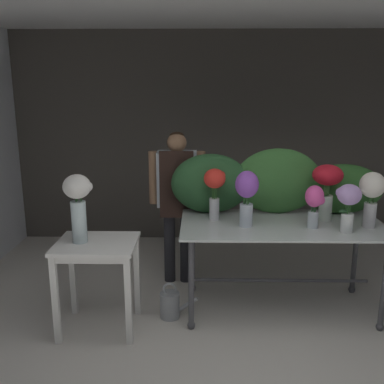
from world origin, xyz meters
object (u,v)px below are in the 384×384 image
at_px(vase_scarlet_peonies, 215,186).
at_px(watering_can, 170,304).
at_px(florist, 177,192).
at_px(vase_violet_freesia, 247,193).
at_px(vase_lilac_roses, 348,202).
at_px(vase_ivory_carnations, 372,193).
at_px(vase_white_roses_tall, 78,202).
at_px(vase_fuchsia_snapdragons, 315,203).
at_px(display_table_glass, 282,237).
at_px(vase_crimson_lilies, 328,183).
at_px(side_table_white, 97,255).

xyz_separation_m(vase_scarlet_peonies, watering_can, (-0.41, -0.28, -1.05)).
distance_m(florist, vase_violet_freesia, 0.96).
bearing_deg(vase_lilac_roses, watering_can, 177.65).
distance_m(vase_ivory_carnations, vase_white_roses_tall, 2.52).
distance_m(vase_lilac_roses, vase_scarlet_peonies, 1.17).
bearing_deg(vase_fuchsia_snapdragons, display_table_glass, 154.17).
distance_m(vase_crimson_lilies, watering_can, 1.83).
bearing_deg(display_table_glass, vase_violet_freesia, -166.06).
height_order(display_table_glass, vase_violet_freesia, vase_violet_freesia).
xyz_separation_m(side_table_white, vase_crimson_lilies, (2.05, 0.46, 0.53)).
height_order(vase_ivory_carnations, vase_crimson_lilies, vase_crimson_lilies).
height_order(vase_fuchsia_snapdragons, vase_ivory_carnations, vase_ivory_carnations).
height_order(vase_lilac_roses, vase_crimson_lilies, vase_crimson_lilies).
height_order(vase_violet_freesia, vase_white_roses_tall, vase_white_roses_tall).
xyz_separation_m(vase_lilac_roses, vase_ivory_carnations, (0.25, 0.14, 0.04)).
xyz_separation_m(display_table_glass, vase_crimson_lilies, (0.42, 0.11, 0.48)).
xyz_separation_m(florist, vase_ivory_carnations, (1.74, -0.70, 0.16)).
bearing_deg(vase_scarlet_peonies, display_table_glass, -9.62).
bearing_deg(florist, vase_lilac_roses, -29.37).
bearing_deg(vase_crimson_lilies, watering_can, -168.97).
height_order(vase_lilac_roses, watering_can, vase_lilac_roses).
xyz_separation_m(vase_white_roses_tall, watering_can, (0.74, 0.18, -1.02)).
xyz_separation_m(vase_violet_freesia, vase_white_roses_tall, (-1.42, -0.27, -0.02)).
xyz_separation_m(side_table_white, vase_ivory_carnations, (2.38, 0.26, 0.49)).
bearing_deg(vase_fuchsia_snapdragons, vase_white_roses_tall, -173.36).
bearing_deg(watering_can, vase_ivory_carnations, 2.56).
relative_size(vase_scarlet_peonies, vase_crimson_lilies, 0.92).
height_order(side_table_white, vase_crimson_lilies, vase_crimson_lilies).
height_order(vase_violet_freesia, vase_lilac_roses, vase_violet_freesia).
height_order(vase_scarlet_peonies, vase_crimson_lilies, vase_crimson_lilies).
xyz_separation_m(vase_violet_freesia, watering_can, (-0.68, -0.09, -1.04)).
distance_m(vase_fuchsia_snapdragons, watering_can, 1.60).
distance_m(side_table_white, watering_can, 0.84).
height_order(side_table_white, watering_can, side_table_white).
distance_m(vase_ivory_carnations, vase_crimson_lilies, 0.39).
bearing_deg(vase_violet_freesia, vase_fuchsia_snapdragons, -3.34).
relative_size(display_table_glass, vase_violet_freesia, 3.68).
xyz_separation_m(florist, vase_lilac_roses, (1.49, -0.84, 0.12)).
relative_size(florist, vase_ivory_carnations, 3.28).
bearing_deg(vase_violet_freesia, watering_can, -172.80).
distance_m(vase_violet_freesia, vase_crimson_lilies, 0.79).
relative_size(vase_scarlet_peonies, watering_can, 1.38).
xyz_separation_m(vase_violet_freesia, vase_fuchsia_snapdragons, (0.59, -0.03, -0.07)).
distance_m(florist, vase_crimson_lilies, 1.51).
height_order(display_table_glass, vase_lilac_roses, vase_lilac_roses).
xyz_separation_m(display_table_glass, vase_white_roses_tall, (-1.76, -0.35, 0.42)).
bearing_deg(florist, vase_fuchsia_snapdragons, -30.33).
bearing_deg(florist, side_table_white, -123.58).
bearing_deg(vase_ivory_carnations, vase_white_roses_tall, -174.04).
xyz_separation_m(side_table_white, vase_scarlet_peonies, (1.01, 0.46, 0.50)).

